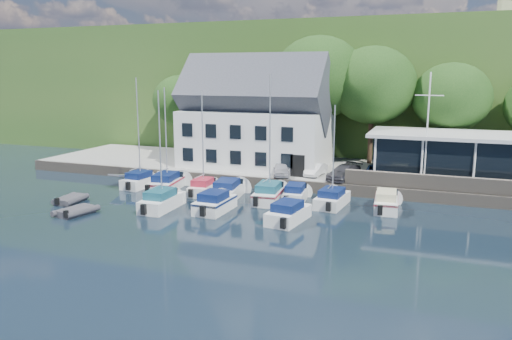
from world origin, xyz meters
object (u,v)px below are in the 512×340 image
Objects in this scene: harbor_building at (256,122)px; boat_r1_6 at (334,151)px; car_blue at (377,172)px; boat_r1_3 at (228,188)px; boat_r1_5 at (296,192)px; boat_r2_2 at (215,201)px; boat_r2_1 at (160,147)px; dinghy_0 at (71,198)px; car_white at (316,170)px; boat_r1_2 at (203,145)px; club_pavilion at (447,156)px; boat_r1_4 at (270,143)px; boat_r1_7 at (387,200)px; car_silver at (281,169)px; boat_r1_1 at (166,137)px; dinghy_1 at (76,210)px; car_dgrey at (344,172)px; boat_r2_3 at (288,211)px; boat_r1_0 at (139,138)px; flagpole at (427,130)px.

harbor_building reaches higher than boat_r1_6.
car_blue is 0.62× the size of boat_r1_3.
harbor_building is at bearing 122.64° from boat_r1_5.
boat_r2_2 reaches higher than boat_r1_5.
dinghy_0 is at bearing -175.08° from boat_r2_1.
car_white is at bearing 66.03° from boat_r2_2.
dinghy_0 is at bearing -158.71° from boat_r1_3.
boat_r2_2 is at bearing -60.35° from boat_r1_2.
dinghy_0 is (-28.08, -14.84, -2.71)m from club_pavilion.
boat_r1_4 reaches higher than club_pavilion.
car_silver is at bearing 149.63° from boat_r1_7.
car_white is (6.91, -2.85, -3.81)m from harbor_building.
boat_r1_1 reaches higher than dinghy_1.
boat_r1_3 is 1.24× the size of boat_r1_5.
boat_r1_6 is at bearing -110.08° from car_blue.
harbor_building is 10.91m from car_dgrey.
boat_r1_3 is (1.03, -9.33, -4.60)m from harbor_building.
boat_r1_7 is 1.06× the size of boat_r2_3.
car_silver reaches higher than boat_r1_5.
harbor_building is at bearing 52.08° from dinghy_0.
boat_r1_2 reaches higher than boat_r1_7.
car_blue is at bearing 35.80° from boat_r1_4.
boat_r1_5 is 16.89m from dinghy_1.
boat_r2_1 is at bearing -151.56° from boat_r1_5.
boat_r1_1 is (2.85, -0.11, 0.25)m from boat_r1_0.
boat_r1_7 is at bearing -32.19° from harbor_building.
boat_r1_6 is at bearing 77.00° from boat_r2_3.
car_silver is 18.06m from dinghy_1.
boat_r1_0 is at bearing -161.73° from car_blue.
boat_r2_2 is at bearing 9.43° from boat_r2_1.
car_white is 1.09× the size of dinghy_1.
car_blue is at bearing 9.18° from car_white.
boat_r1_4 is 1.00× the size of boat_r2_1.
flagpole reaches higher than boat_r1_4.
boat_r1_1 is at bearing -144.77° from car_dgrey.
boat_r1_3 is 0.76× the size of boat_r1_6.
boat_r2_3 is at bearing -84.47° from boat_r1_5.
flagpole is (6.64, -0.07, 4.00)m from car_dgrey.
car_white is 2.80m from car_dgrey.
boat_r1_2 is 2.81× the size of dinghy_1.
club_pavilion is 30.91m from dinghy_1.
boat_r2_2 is at bearing 38.04° from dinghy_1.
boat_r2_3 reaches higher than dinghy_0.
flagpole is 16.97m from boat_r1_3.
boat_r1_7 is 1.10× the size of boat_r2_2.
car_blue is 15.17m from boat_r2_2.
harbor_building reaches higher than boat_r1_5.
boat_r2_3 is (3.03, -4.85, -4.00)m from boat_r1_4.
boat_r1_7 is at bearing -44.94° from car_silver.
boat_r2_1 is (-6.92, -5.03, 0.02)m from boat_r1_4.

